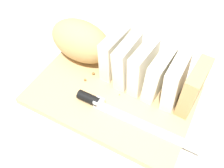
% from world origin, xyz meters
% --- Properties ---
extents(ground_plane, '(3.00, 3.00, 0.00)m').
position_xyz_m(ground_plane, '(0.00, 0.00, 0.00)').
color(ground_plane, silver).
extents(cutting_board, '(0.39, 0.25, 0.02)m').
position_xyz_m(cutting_board, '(0.00, 0.00, 0.01)').
color(cutting_board, tan).
rests_on(cutting_board, ground_plane).
extents(bread_loaf, '(0.41, 0.12, 0.11)m').
position_xyz_m(bread_loaf, '(-0.03, 0.07, 0.08)').
color(bread_loaf, tan).
rests_on(bread_loaf, cutting_board).
extents(bread_knife, '(0.29, 0.02, 0.02)m').
position_xyz_m(bread_knife, '(0.01, -0.05, 0.03)').
color(bread_knife, silver).
rests_on(bread_knife, cutting_board).
extents(crumb_near_knife, '(0.00, 0.00, 0.00)m').
position_xyz_m(crumb_near_knife, '(0.02, -0.00, 0.02)').
color(crumb_near_knife, '#996633').
rests_on(crumb_near_knife, cutting_board).
extents(crumb_near_loaf, '(0.01, 0.01, 0.01)m').
position_xyz_m(crumb_near_loaf, '(-0.07, 0.03, 0.02)').
color(crumb_near_loaf, '#996633').
rests_on(crumb_near_loaf, cutting_board).
extents(crumb_stray_left, '(0.01, 0.01, 0.01)m').
position_xyz_m(crumb_stray_left, '(-0.08, -0.00, 0.02)').
color(crumb_stray_left, '#996633').
rests_on(crumb_stray_left, cutting_board).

